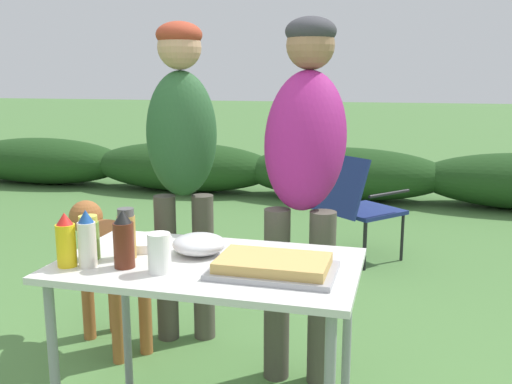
{
  "coord_description": "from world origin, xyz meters",
  "views": [
    {
      "loc": [
        0.68,
        -1.88,
        1.41
      ],
      "look_at": [
        0.03,
        0.58,
        0.89
      ],
      "focal_mm": 40.0,
      "sensor_mm": 36.0,
      "label": 1
    }
  ],
  "objects_px": {
    "plate_stack": "(146,243)",
    "standing_person_in_dark_puffer": "(182,148)",
    "mayo_bottle": "(87,240)",
    "dog": "(109,250)",
    "folding_table": "(208,282)",
    "bbq_sauce_bottle": "(124,240)",
    "food_tray": "(273,266)",
    "relish_jar": "(89,238)",
    "spice_jar": "(127,234)",
    "mustard_bottle": "(66,241)",
    "camp_chair_green_behind_table": "(356,202)",
    "standing_person_in_olive_jacket": "(305,155)",
    "mixing_bowl": "(199,244)",
    "paper_cup_stack": "(159,253)"
  },
  "relations": [
    {
      "from": "standing_person_in_olive_jacket",
      "to": "relish_jar",
      "type": "bearing_deg",
      "value": -133.73
    },
    {
      "from": "relish_jar",
      "to": "standing_person_in_dark_puffer",
      "type": "bearing_deg",
      "value": 89.67
    },
    {
      "from": "paper_cup_stack",
      "to": "mayo_bottle",
      "type": "bearing_deg",
      "value": -177.99
    },
    {
      "from": "folding_table",
      "to": "bbq_sauce_bottle",
      "type": "relative_size",
      "value": 5.27
    },
    {
      "from": "mixing_bowl",
      "to": "dog",
      "type": "xyz_separation_m",
      "value": [
        -0.73,
        0.59,
        -0.26
      ]
    },
    {
      "from": "food_tray",
      "to": "plate_stack",
      "type": "height_order",
      "value": "food_tray"
    },
    {
      "from": "bbq_sauce_bottle",
      "to": "standing_person_in_dark_puffer",
      "type": "height_order",
      "value": "standing_person_in_dark_puffer"
    },
    {
      "from": "plate_stack",
      "to": "relish_jar",
      "type": "height_order",
      "value": "relish_jar"
    },
    {
      "from": "mixing_bowl",
      "to": "mustard_bottle",
      "type": "xyz_separation_m",
      "value": [
        -0.41,
        -0.26,
        0.05
      ]
    },
    {
      "from": "spice_jar",
      "to": "camp_chair_green_behind_table",
      "type": "height_order",
      "value": "spice_jar"
    },
    {
      "from": "spice_jar",
      "to": "standing_person_in_dark_puffer",
      "type": "distance_m",
      "value": 0.9
    },
    {
      "from": "bbq_sauce_bottle",
      "to": "food_tray",
      "type": "bearing_deg",
      "value": 7.8
    },
    {
      "from": "plate_stack",
      "to": "standing_person_in_dark_puffer",
      "type": "bearing_deg",
      "value": 100.43
    },
    {
      "from": "plate_stack",
      "to": "dog",
      "type": "relative_size",
      "value": 0.28
    },
    {
      "from": "standing_person_in_olive_jacket",
      "to": "folding_table",
      "type": "bearing_deg",
      "value": -111.06
    },
    {
      "from": "relish_jar",
      "to": "mustard_bottle",
      "type": "bearing_deg",
      "value": -108.93
    },
    {
      "from": "mustard_bottle",
      "to": "mayo_bottle",
      "type": "xyz_separation_m",
      "value": [
        0.08,
        0.01,
        0.01
      ]
    },
    {
      "from": "food_tray",
      "to": "folding_table",
      "type": "bearing_deg",
      "value": 167.13
    },
    {
      "from": "relish_jar",
      "to": "plate_stack",
      "type": "bearing_deg",
      "value": 53.88
    },
    {
      "from": "food_tray",
      "to": "standing_person_in_olive_jacket",
      "type": "bearing_deg",
      "value": 91.97
    },
    {
      "from": "mayo_bottle",
      "to": "camp_chair_green_behind_table",
      "type": "height_order",
      "value": "mayo_bottle"
    },
    {
      "from": "folding_table",
      "to": "bbq_sauce_bottle",
      "type": "height_order",
      "value": "bbq_sauce_bottle"
    },
    {
      "from": "relish_jar",
      "to": "spice_jar",
      "type": "distance_m",
      "value": 0.14
    },
    {
      "from": "food_tray",
      "to": "relish_jar",
      "type": "xyz_separation_m",
      "value": [
        -0.7,
        -0.02,
        0.05
      ]
    },
    {
      "from": "food_tray",
      "to": "mayo_bottle",
      "type": "height_order",
      "value": "mayo_bottle"
    },
    {
      "from": "mixing_bowl",
      "to": "camp_chair_green_behind_table",
      "type": "relative_size",
      "value": 0.25
    },
    {
      "from": "plate_stack",
      "to": "standing_person_in_dark_puffer",
      "type": "relative_size",
      "value": 0.12
    },
    {
      "from": "mixing_bowl",
      "to": "standing_person_in_dark_puffer",
      "type": "height_order",
      "value": "standing_person_in_dark_puffer"
    },
    {
      "from": "folding_table",
      "to": "mustard_bottle",
      "type": "bearing_deg",
      "value": -159.79
    },
    {
      "from": "paper_cup_stack",
      "to": "camp_chair_green_behind_table",
      "type": "distance_m",
      "value": 2.61
    },
    {
      "from": "plate_stack",
      "to": "mustard_bottle",
      "type": "distance_m",
      "value": 0.34
    },
    {
      "from": "mustard_bottle",
      "to": "standing_person_in_dark_puffer",
      "type": "distance_m",
      "value": 1.03
    },
    {
      "from": "folding_table",
      "to": "spice_jar",
      "type": "bearing_deg",
      "value": -174.59
    },
    {
      "from": "paper_cup_stack",
      "to": "food_tray",
      "type": "bearing_deg",
      "value": 13.19
    },
    {
      "from": "mixing_bowl",
      "to": "paper_cup_stack",
      "type": "height_order",
      "value": "paper_cup_stack"
    },
    {
      "from": "mixing_bowl",
      "to": "dog",
      "type": "distance_m",
      "value": 0.97
    },
    {
      "from": "folding_table",
      "to": "bbq_sauce_bottle",
      "type": "distance_m",
      "value": 0.35
    },
    {
      "from": "spice_jar",
      "to": "paper_cup_stack",
      "type": "bearing_deg",
      "value": -32.9
    },
    {
      "from": "paper_cup_stack",
      "to": "bbq_sauce_bottle",
      "type": "relative_size",
      "value": 0.67
    },
    {
      "from": "folding_table",
      "to": "paper_cup_stack",
      "type": "xyz_separation_m",
      "value": [
        -0.12,
        -0.15,
        0.15
      ]
    },
    {
      "from": "mayo_bottle",
      "to": "folding_table",
      "type": "bearing_deg",
      "value": 21.83
    },
    {
      "from": "paper_cup_stack",
      "to": "plate_stack",
      "type": "bearing_deg",
      "value": 123.92
    },
    {
      "from": "spice_jar",
      "to": "bbq_sauce_bottle",
      "type": "height_order",
      "value": "bbq_sauce_bottle"
    },
    {
      "from": "paper_cup_stack",
      "to": "dog",
      "type": "bearing_deg",
      "value": 129.04
    },
    {
      "from": "mixing_bowl",
      "to": "bbq_sauce_bottle",
      "type": "relative_size",
      "value": 0.98
    },
    {
      "from": "food_tray",
      "to": "bbq_sauce_bottle",
      "type": "bearing_deg",
      "value": -172.2
    },
    {
      "from": "relish_jar",
      "to": "dog",
      "type": "distance_m",
      "value": 0.89
    },
    {
      "from": "mayo_bottle",
      "to": "dog",
      "type": "bearing_deg",
      "value": 115.44
    },
    {
      "from": "plate_stack",
      "to": "mixing_bowl",
      "type": "bearing_deg",
      "value": -7.05
    },
    {
      "from": "spice_jar",
      "to": "relish_jar",
      "type": "bearing_deg",
      "value": -160.01
    }
  ]
}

